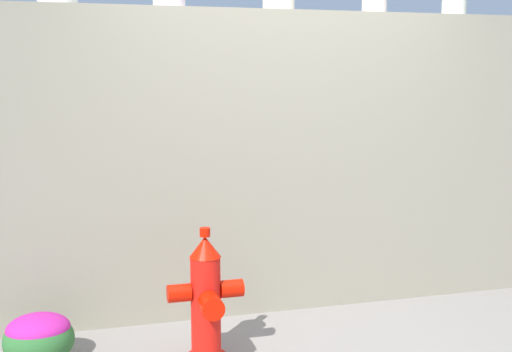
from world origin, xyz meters
TOP-DOWN VIEW (x-y plane):
  - stone_wall at (0.00, 1.10)m, footprint 4.81×0.32m
  - fire_hydrant at (-0.66, 0.29)m, footprint 0.44×0.35m
  - flower_bush_left at (-1.60, 0.52)m, footprint 0.40×0.36m

SIDE VIEW (x-z plane):
  - flower_bush_left at x=-1.60m, z-range 0.01..0.31m
  - fire_hydrant at x=-0.66m, z-range -0.03..0.76m
  - stone_wall at x=0.00m, z-range 0.00..2.08m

